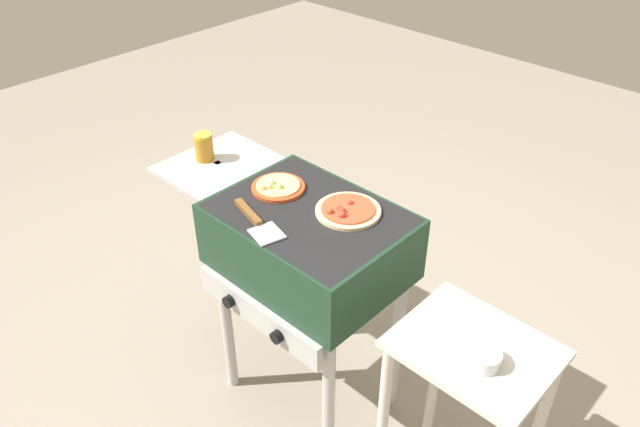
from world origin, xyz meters
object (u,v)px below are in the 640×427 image
object	(u,v)px
sauce_jar	(204,147)
grill	(306,246)
pizza_cheese	(277,187)
pizza_pepperoni	(348,210)
topping_bowl_near	(483,358)
prep_table	(465,395)
spatula	(256,221)

from	to	relation	value
sauce_jar	grill	bearing A→B (deg)	1.16
pizza_cheese	pizza_pepperoni	xyz separation A→B (m)	(0.27, 0.06, -0.00)
pizza_cheese	topping_bowl_near	size ratio (longest dim) A/B	1.92
prep_table	spatula	bearing A→B (deg)	-167.83
sauce_jar	topping_bowl_near	distance (m)	1.26
pizza_cheese	spatula	distance (m)	0.21
pizza_cheese	topping_bowl_near	bearing A→B (deg)	-4.43
grill	sauce_jar	distance (m)	0.56
spatula	pizza_pepperoni	bearing A→B (deg)	54.42
sauce_jar	spatula	bearing A→B (deg)	-17.93
grill	prep_table	size ratio (longest dim) A/B	1.28
topping_bowl_near	pizza_cheese	bearing A→B (deg)	175.57
pizza_pepperoni	prep_table	bearing A→B (deg)	-8.73
grill	topping_bowl_near	distance (m)	0.72
sauce_jar	prep_table	size ratio (longest dim) A/B	0.14
pizza_cheese	prep_table	size ratio (longest dim) A/B	0.25
pizza_cheese	spatula	bearing A→B (deg)	-62.67
pizza_pepperoni	spatula	size ratio (longest dim) A/B	0.82
spatula	topping_bowl_near	world-z (taller)	spatula
sauce_jar	spatula	world-z (taller)	sauce_jar
pizza_pepperoni	spatula	world-z (taller)	pizza_pepperoni
sauce_jar	topping_bowl_near	bearing A→B (deg)	-1.20
pizza_pepperoni	topping_bowl_near	world-z (taller)	pizza_pepperoni
spatula	prep_table	distance (m)	0.85
grill	pizza_cheese	distance (m)	0.23
grill	pizza_cheese	bearing A→B (deg)	169.08
grill	pizza_cheese	size ratio (longest dim) A/B	5.10
pizza_cheese	sauce_jar	distance (m)	0.36
spatula	grill	bearing A→B (deg)	65.82
grill	pizza_pepperoni	xyz separation A→B (m)	(0.11, 0.09, 0.15)
grill	topping_bowl_near	bearing A→B (deg)	-2.90
pizza_cheese	sauce_jar	bearing A→B (deg)	-173.07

